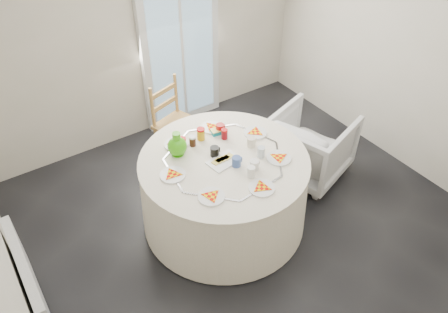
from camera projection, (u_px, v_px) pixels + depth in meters
floor at (250, 224)px, 4.26m from camera, size 4.00×4.00×0.00m
wall_back at (144, 27)px, 4.71m from camera, size 4.00×0.02×2.60m
wall_right at (418, 50)px, 4.29m from camera, size 0.02×4.00×2.60m
glass_door at (180, 42)px, 5.01m from camera, size 1.00×0.08×2.10m
radiator at (31, 282)px, 3.31m from camera, size 0.07×1.00×0.55m
table at (224, 192)px, 4.07m from camera, size 1.56×1.56×0.79m
wooden_chair at (178, 124)px, 4.75m from camera, size 0.53×0.52×0.95m
armchair at (310, 143)px, 4.62m from camera, size 0.92×0.95×0.79m
place_settings at (224, 159)px, 3.82m from camera, size 1.40×1.40×0.02m
jar_cluster at (203, 139)px, 3.96m from camera, size 0.46×0.24×0.13m
butter_tub at (217, 132)px, 4.10m from camera, size 0.13×0.10×0.05m
green_pitcher at (177, 145)px, 3.81m from camera, size 0.23×0.23×0.22m
cheese_platter at (224, 161)px, 3.79m from camera, size 0.30×0.22×0.04m
mugs_glasses at (239, 152)px, 3.84m from camera, size 0.74×0.74×0.11m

